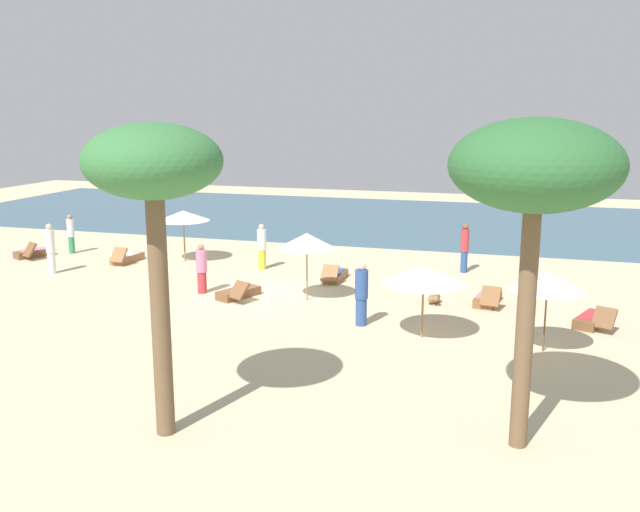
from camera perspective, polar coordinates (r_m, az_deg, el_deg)
ground_plane at (r=23.07m, az=-5.63°, el=-3.30°), size 60.00×60.00×0.00m
ocean_water at (r=39.00m, az=3.76°, el=3.10°), size 48.00×16.00×0.06m
umbrella_0 at (r=28.33m, az=-11.09°, el=3.25°), size 2.10×2.10×2.06m
umbrella_1 at (r=22.10m, az=-1.08°, el=1.26°), size 1.83×1.83×2.19m
umbrella_2 at (r=18.71m, az=8.45°, el=-1.51°), size 2.26×2.26×1.98m
umbrella_3 at (r=18.32m, az=18.09°, el=-1.92°), size 1.91×1.91×2.10m
lounger_0 at (r=31.24m, az=-22.34°, el=0.24°), size 1.28×1.75×0.72m
lounger_1 at (r=22.63m, az=13.53°, el=-3.42°), size 0.85×1.74×0.72m
lounger_2 at (r=22.90m, az=-6.66°, el=-3.00°), size 1.23×1.79×0.68m
lounger_3 at (r=25.03m, az=1.19°, el=-1.60°), size 0.62×1.71×0.67m
lounger_4 at (r=21.34m, az=21.34°, el=-4.87°), size 1.18×1.78×0.69m
lounger_5 at (r=28.98m, az=-15.49°, el=-0.15°), size 0.72×1.72×0.70m
person_0 at (r=27.76m, az=-21.13°, el=0.60°), size 0.41×0.41×1.88m
person_1 at (r=31.34m, az=-19.66°, el=1.74°), size 0.41×0.41×1.66m
person_2 at (r=19.78m, az=3.40°, el=-3.11°), size 0.41×0.41×1.83m
person_3 at (r=26.71m, az=-4.77°, el=0.78°), size 0.46×0.46×1.75m
person_4 at (r=23.51m, az=-9.64°, el=-1.01°), size 0.45×0.45×1.67m
person_5 at (r=26.62m, az=11.71°, el=0.72°), size 0.41×0.41×1.87m
palm_0 at (r=12.42m, az=17.14°, el=6.66°), size 2.93×2.93×5.93m
palm_1 at (r=12.73m, az=-13.44°, el=6.72°), size 2.47×2.47×5.84m
dog at (r=22.33m, az=9.32°, el=-3.44°), size 0.48×0.75×0.35m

